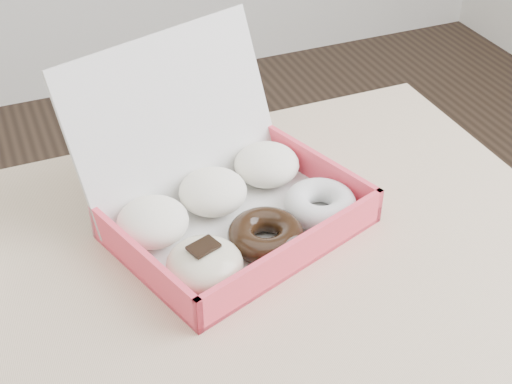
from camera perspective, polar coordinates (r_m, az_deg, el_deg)
name	(u,v)px	position (r m, az deg, el deg)	size (l,w,h in m)	color
donut_box	(227,202)	(0.92, -2.30, -0.82)	(0.38, 0.37, 0.22)	silver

